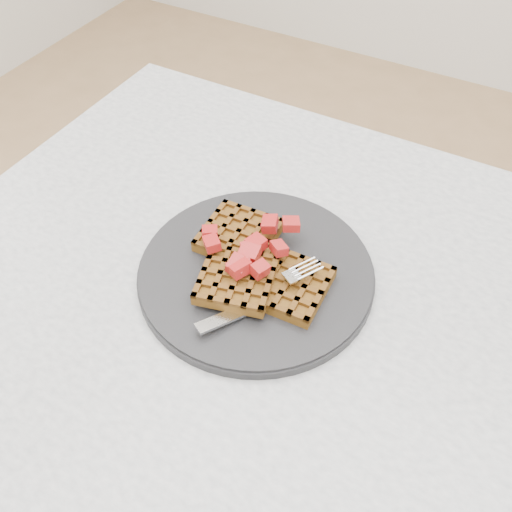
# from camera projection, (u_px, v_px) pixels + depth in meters

# --- Properties ---
(table) EXTENTS (1.20, 0.80, 0.75)m
(table) POSITION_uv_depth(u_px,v_px,m) (351.00, 387.00, 0.76)
(table) COLOR silver
(table) RESTS_ON ground
(plate) EXTENTS (0.30, 0.30, 0.02)m
(plate) POSITION_uv_depth(u_px,v_px,m) (256.00, 273.00, 0.73)
(plate) COLOR black
(plate) RESTS_ON table
(waffles) EXTENTS (0.19, 0.18, 0.03)m
(waffles) POSITION_uv_depth(u_px,v_px,m) (255.00, 265.00, 0.71)
(waffles) COLOR brown
(waffles) RESTS_ON plate
(strawberry_pile) EXTENTS (0.15, 0.15, 0.02)m
(strawberry_pile) POSITION_uv_depth(u_px,v_px,m) (256.00, 248.00, 0.70)
(strawberry_pile) COLOR #970002
(strawberry_pile) RESTS_ON waffles
(fork) EXTENTS (0.11, 0.17, 0.02)m
(fork) POSITION_uv_depth(u_px,v_px,m) (269.00, 297.00, 0.68)
(fork) COLOR silver
(fork) RESTS_ON plate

